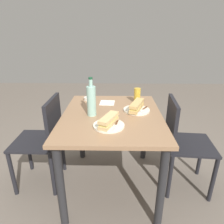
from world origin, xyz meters
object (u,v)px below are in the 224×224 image
chair_near (45,137)px  water_bottle (91,100)px  dining_table (112,127)px  baguette_sandwich_far (109,120)px  beer_glass (137,96)px  baguette_sandwich_near (137,106)px  chair_far (181,140)px  knife_near (143,109)px  plate_far (109,125)px  plate_near (137,110)px  olive_bowl (88,99)px  knife_far (116,125)px

chair_near → water_bottle: (0.05, 0.45, 0.38)m
dining_table → chair_near: size_ratio=1.17×
chair_near → baguette_sandwich_far: (0.26, 0.60, 0.29)m
dining_table → beer_glass: beer_glass is taller
chair_near → beer_glass: size_ratio=6.01×
baguette_sandwich_near → water_bottle: size_ratio=0.80×
beer_glass → chair_far: bearing=52.3°
knife_near → plate_far: knife_near is taller
knife_near → beer_glass: (-0.23, -0.03, 0.05)m
beer_glass → knife_near: bearing=7.8°
plate_near → knife_near: (0.01, 0.05, 0.01)m
chair_far → plate_near: size_ratio=3.73×
chair_far → plate_far: chair_far is taller
chair_far → water_bottle: bearing=-87.9°
chair_far → beer_glass: size_ratio=6.01×
baguette_sandwich_near → beer_glass: size_ratio=1.78×
chair_far → chair_near: same height
plate_far → baguette_sandwich_far: (0.00, 0.00, 0.04)m
baguette_sandwich_near → olive_bowl: bearing=-121.6°
plate_near → knife_near: size_ratio=1.46×
baguette_sandwich_near → plate_far: (0.31, -0.23, -0.04)m
baguette_sandwich_near → knife_near: baguette_sandwich_near is taller
baguette_sandwich_far → dining_table: bearing=175.3°
knife_near → olive_bowl: olive_bowl is taller
water_bottle → beer_glass: size_ratio=2.22×
knife_near → olive_bowl: (-0.30, -0.52, -0.00)m
chair_far → knife_far: (0.25, -0.58, 0.26)m
plate_far → beer_glass: bearing=154.1°
chair_far → knife_near: bearing=-100.5°
knife_far → water_bottle: bearing=-137.8°
plate_far → beer_glass: size_ratio=1.61×
baguette_sandwich_near → baguette_sandwich_far: bearing=-36.8°
dining_table → chair_near: bearing=-92.7°
plate_near → baguette_sandwich_far: baguette_sandwich_far is taller
baguette_sandwich_near → plate_far: baguette_sandwich_near is taller
plate_near → water_bottle: 0.42m
olive_bowl → water_bottle: bearing=12.4°
beer_glass → olive_bowl: 0.50m
dining_table → knife_far: (0.24, 0.03, 0.14)m
dining_table → baguette_sandwich_far: baguette_sandwich_far is taller
knife_far → olive_bowl: size_ratio=2.21×
chair_near → beer_glass: bearing=107.5°
chair_far → baguette_sandwich_near: (-0.07, -0.40, 0.29)m
dining_table → knife_near: bearing=104.8°
chair_near → baguette_sandwich_near: bearing=93.5°
plate_near → chair_far: bearing=79.6°
plate_near → knife_far: knife_far is taller
chair_far → chair_near: bearing=-91.0°
chair_far → baguette_sandwich_far: (0.24, -0.64, 0.29)m
chair_far → beer_glass: bearing=-127.7°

